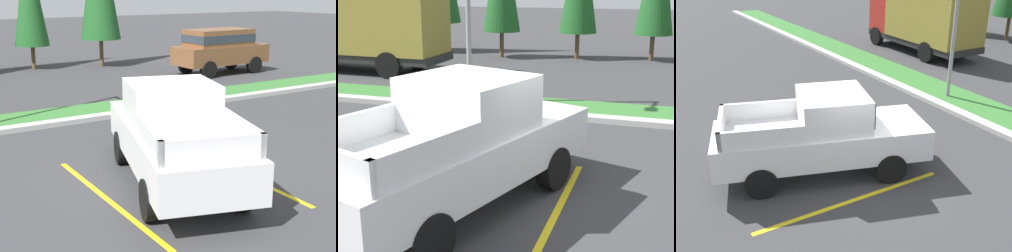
% 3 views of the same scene
% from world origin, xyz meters
% --- Properties ---
extents(ground_plane, '(120.00, 120.00, 0.00)m').
position_xyz_m(ground_plane, '(0.00, 0.00, 0.00)').
color(ground_plane, '#38383A').
extents(parking_line_near, '(0.12, 4.80, 0.01)m').
position_xyz_m(parking_line_near, '(-2.22, -0.79, 0.00)').
color(parking_line_near, yellow).
rests_on(parking_line_near, ground).
extents(parking_line_far, '(0.12, 4.80, 0.01)m').
position_xyz_m(parking_line_far, '(0.88, -0.79, 0.00)').
color(parking_line_far, yellow).
rests_on(parking_line_far, ground).
extents(curb_strip, '(56.00, 0.40, 0.15)m').
position_xyz_m(curb_strip, '(0.00, 5.00, 0.07)').
color(curb_strip, '#B2B2AD').
rests_on(curb_strip, ground).
extents(pickup_truck_main, '(3.39, 5.55, 2.10)m').
position_xyz_m(pickup_truck_main, '(-0.66, -0.74, 1.04)').
color(pickup_truck_main, black).
rests_on(pickup_truck_main, ground).
extents(cargo_truck_distant, '(6.84, 2.58, 3.40)m').
position_xyz_m(cargo_truck_distant, '(-9.13, 9.65, 1.85)').
color(cargo_truck_distant, black).
rests_on(cargo_truck_distant, ground).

